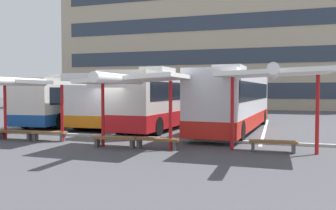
{
  "coord_description": "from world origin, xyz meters",
  "views": [
    {
      "loc": [
        8.33,
        -16.0,
        2.37
      ],
      "look_at": [
        2.83,
        1.98,
        1.58
      ],
      "focal_mm": 37.75,
      "sensor_mm": 36.0,
      "label": 1
    }
  ],
  "objects_px": {
    "waiting_shelter_2": "(133,81)",
    "bench_5": "(157,141)",
    "coach_bus_1": "(122,99)",
    "bench_4": "(115,139)",
    "bench_6": "(273,143)",
    "bench_3": "(49,134)",
    "coach_bus_2": "(167,100)",
    "coach_bus_0": "(78,101)",
    "bench_2": "(15,133)",
    "coach_bus_3": "(235,101)",
    "waiting_shelter_3": "(274,75)",
    "waiting_shelter_1": "(29,83)"
  },
  "relations": [
    {
      "from": "bench_3",
      "to": "bench_5",
      "type": "xyz_separation_m",
      "value": [
        5.54,
        -0.63,
        0.0
      ]
    },
    {
      "from": "waiting_shelter_3",
      "to": "waiting_shelter_1",
      "type": "bearing_deg",
      "value": 179.44
    },
    {
      "from": "coach_bus_1",
      "to": "bench_5",
      "type": "height_order",
      "value": "coach_bus_1"
    },
    {
      "from": "waiting_shelter_2",
      "to": "bench_6",
      "type": "distance_m",
      "value": 5.97
    },
    {
      "from": "coach_bus_3",
      "to": "coach_bus_0",
      "type": "bearing_deg",
      "value": 169.18
    },
    {
      "from": "coach_bus_1",
      "to": "coach_bus_2",
      "type": "xyz_separation_m",
      "value": [
        3.87,
        -1.64,
        -0.01
      ]
    },
    {
      "from": "bench_2",
      "to": "coach_bus_0",
      "type": "bearing_deg",
      "value": 103.05
    },
    {
      "from": "waiting_shelter_3",
      "to": "bench_4",
      "type": "bearing_deg",
      "value": -175.83
    },
    {
      "from": "coach_bus_3",
      "to": "bench_6",
      "type": "bearing_deg",
      "value": -72.04
    },
    {
      "from": "bench_2",
      "to": "waiting_shelter_3",
      "type": "relative_size",
      "value": 0.37
    },
    {
      "from": "bench_3",
      "to": "bench_5",
      "type": "distance_m",
      "value": 5.58
    },
    {
      "from": "coach_bus_0",
      "to": "coach_bus_1",
      "type": "relative_size",
      "value": 1.07
    },
    {
      "from": "coach_bus_2",
      "to": "bench_6",
      "type": "bearing_deg",
      "value": -48.71
    },
    {
      "from": "waiting_shelter_2",
      "to": "bench_5",
      "type": "relative_size",
      "value": 2.74
    },
    {
      "from": "bench_5",
      "to": "bench_2",
      "type": "bearing_deg",
      "value": 175.91
    },
    {
      "from": "coach_bus_1",
      "to": "waiting_shelter_1",
      "type": "relative_size",
      "value": 2.54
    },
    {
      "from": "coach_bus_2",
      "to": "waiting_shelter_1",
      "type": "height_order",
      "value": "coach_bus_2"
    },
    {
      "from": "coach_bus_1",
      "to": "bench_5",
      "type": "bearing_deg",
      "value": -58.52
    },
    {
      "from": "coach_bus_3",
      "to": "waiting_shelter_2",
      "type": "relative_size",
      "value": 2.44
    },
    {
      "from": "bench_3",
      "to": "coach_bus_2",
      "type": "bearing_deg",
      "value": 65.27
    },
    {
      "from": "waiting_shelter_3",
      "to": "bench_6",
      "type": "xyz_separation_m",
      "value": [
        0.0,
        0.32,
        -2.61
      ]
    },
    {
      "from": "coach_bus_0",
      "to": "bench_4",
      "type": "bearing_deg",
      "value": -52.07
    },
    {
      "from": "bench_6",
      "to": "waiting_shelter_3",
      "type": "bearing_deg",
      "value": -90.0
    },
    {
      "from": "coach_bus_1",
      "to": "bench_5",
      "type": "distance_m",
      "value": 11.51
    },
    {
      "from": "bench_4",
      "to": "bench_6",
      "type": "bearing_deg",
      "value": 7.07
    },
    {
      "from": "bench_3",
      "to": "bench_6",
      "type": "height_order",
      "value": "same"
    },
    {
      "from": "bench_5",
      "to": "coach_bus_1",
      "type": "bearing_deg",
      "value": 121.48
    },
    {
      "from": "coach_bus_1",
      "to": "waiting_shelter_3",
      "type": "bearing_deg",
      "value": -42.14
    },
    {
      "from": "coach_bus_2",
      "to": "waiting_shelter_3",
      "type": "distance_m",
      "value": 10.28
    },
    {
      "from": "waiting_shelter_1",
      "to": "bench_4",
      "type": "xyz_separation_m",
      "value": [
        4.64,
        -0.57,
        -2.37
      ]
    },
    {
      "from": "coach_bus_2",
      "to": "bench_6",
      "type": "xyz_separation_m",
      "value": [
        6.58,
        -7.49,
        -1.38
      ]
    },
    {
      "from": "coach_bus_0",
      "to": "bench_2",
      "type": "xyz_separation_m",
      "value": [
        2.12,
        -9.14,
        -1.26
      ]
    },
    {
      "from": "coach_bus_1",
      "to": "bench_3",
      "type": "xyz_separation_m",
      "value": [
        0.43,
        -9.12,
        -1.39
      ]
    },
    {
      "from": "coach_bus_0",
      "to": "bench_5",
      "type": "distance_m",
      "value": 13.58
    },
    {
      "from": "bench_3",
      "to": "bench_4",
      "type": "height_order",
      "value": "same"
    },
    {
      "from": "coach_bus_3",
      "to": "waiting_shelter_2",
      "type": "height_order",
      "value": "coach_bus_3"
    },
    {
      "from": "bench_3",
      "to": "waiting_shelter_3",
      "type": "xyz_separation_m",
      "value": [
        10.02,
        -0.33,
        2.62
      ]
    },
    {
      "from": "bench_2",
      "to": "waiting_shelter_3",
      "type": "xyz_separation_m",
      "value": [
        11.82,
        -0.23,
        2.61
      ]
    },
    {
      "from": "coach_bus_1",
      "to": "coach_bus_2",
      "type": "bearing_deg",
      "value": -22.98
    },
    {
      "from": "bench_3",
      "to": "waiting_shelter_2",
      "type": "xyz_separation_m",
      "value": [
        4.64,
        -0.97,
        2.42
      ]
    },
    {
      "from": "waiting_shelter_1",
      "to": "bench_2",
      "type": "distance_m",
      "value": 2.54
    },
    {
      "from": "bench_2",
      "to": "bench_3",
      "type": "bearing_deg",
      "value": 3.32
    },
    {
      "from": "coach_bus_2",
      "to": "bench_4",
      "type": "relative_size",
      "value": 6.26
    },
    {
      "from": "coach_bus_0",
      "to": "waiting_shelter_2",
      "type": "xyz_separation_m",
      "value": [
        8.56,
        -10.01,
        1.16
      ]
    },
    {
      "from": "bench_5",
      "to": "bench_6",
      "type": "relative_size",
      "value": 1.03
    },
    {
      "from": "coach_bus_3",
      "to": "waiting_shelter_3",
      "type": "relative_size",
      "value": 2.41
    },
    {
      "from": "bench_4",
      "to": "bench_5",
      "type": "xyz_separation_m",
      "value": [
        1.8,
        0.16,
        0.0
      ]
    },
    {
      "from": "bench_5",
      "to": "waiting_shelter_3",
      "type": "relative_size",
      "value": 0.36
    },
    {
      "from": "waiting_shelter_1",
      "to": "bench_4",
      "type": "distance_m",
      "value": 5.24
    },
    {
      "from": "coach_bus_3",
      "to": "bench_2",
      "type": "distance_m",
      "value": 11.91
    }
  ]
}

